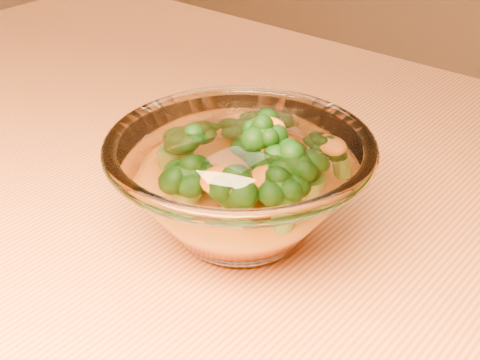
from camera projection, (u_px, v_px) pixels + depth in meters
The scene contains 4 objects.
table at pixel (211, 288), 0.62m from camera, with size 1.20×0.80×0.75m.
glass_bowl at pixel (240, 185), 0.50m from camera, with size 0.20×0.20×0.09m.
cheese_sauce at pixel (240, 206), 0.51m from camera, with size 0.12×0.12×0.03m, color #D76112.
broccoli_heap at pixel (249, 164), 0.50m from camera, with size 0.13×0.13×0.07m.
Camera 1 is at (0.32, -0.35, 1.06)m, focal length 50.00 mm.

